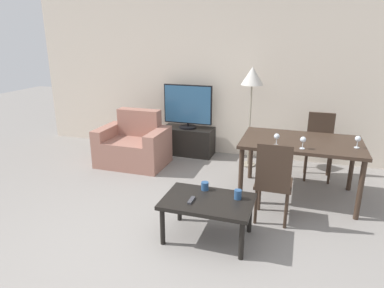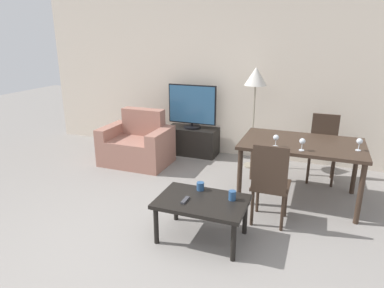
# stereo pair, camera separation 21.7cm
# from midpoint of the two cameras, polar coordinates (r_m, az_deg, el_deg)

# --- Properties ---
(ground_plane) EXTENTS (18.00, 18.00, 0.00)m
(ground_plane) POSITION_cam_midpoint_polar(r_m,az_deg,el_deg) (3.47, -8.05, -18.12)
(ground_plane) COLOR gray
(wall_back) EXTENTS (7.00, 0.06, 2.70)m
(wall_back) POSITION_cam_midpoint_polar(r_m,az_deg,el_deg) (5.90, 6.92, 11.08)
(wall_back) COLOR beige
(wall_back) RESTS_ON ground_plane
(armchair) EXTENTS (1.07, 0.75, 0.86)m
(armchair) POSITION_cam_midpoint_polar(r_m,az_deg,el_deg) (5.63, -7.99, -0.19)
(armchair) COLOR #9E6B5B
(armchair) RESTS_ON ground_plane
(tv_stand) EXTENTS (0.89, 0.42, 0.48)m
(tv_stand) POSITION_cam_midpoint_polar(r_m,az_deg,el_deg) (6.01, 1.06, 0.51)
(tv_stand) COLOR black
(tv_stand) RESTS_ON ground_plane
(tv) EXTENTS (0.85, 0.30, 0.75)m
(tv) POSITION_cam_midpoint_polar(r_m,az_deg,el_deg) (5.86, 1.09, 6.24)
(tv) COLOR black
(tv) RESTS_ON tv_stand
(coffee_table) EXTENTS (0.91, 0.61, 0.44)m
(coffee_table) POSITION_cam_midpoint_polar(r_m,az_deg,el_deg) (3.52, 3.45, -10.08)
(coffee_table) COLOR black
(coffee_table) RESTS_ON ground_plane
(dining_table) EXTENTS (1.47, 0.93, 0.76)m
(dining_table) POSITION_cam_midpoint_polar(r_m,az_deg,el_deg) (4.48, 19.14, -0.72)
(dining_table) COLOR #38281E
(dining_table) RESTS_ON ground_plane
(dining_chair_near) EXTENTS (0.40, 0.40, 0.95)m
(dining_chair_near) POSITION_cam_midpoint_polar(r_m,az_deg,el_deg) (3.82, 14.51, -6.01)
(dining_chair_near) COLOR #38281E
(dining_chair_near) RESTS_ON ground_plane
(dining_chair_far) EXTENTS (0.40, 0.40, 0.95)m
(dining_chair_far) POSITION_cam_midpoint_polar(r_m,az_deg,el_deg) (5.27, 22.13, -0.12)
(dining_chair_far) COLOR #38281E
(dining_chair_far) RESTS_ON ground_plane
(floor_lamp) EXTENTS (0.34, 0.34, 1.57)m
(floor_lamp) POSITION_cam_midpoint_polar(r_m,az_deg,el_deg) (5.30, 11.73, 10.19)
(floor_lamp) COLOR gray
(floor_lamp) RESTS_ON ground_plane
(remote_primary) EXTENTS (0.04, 0.15, 0.02)m
(remote_primary) POSITION_cam_midpoint_polar(r_m,az_deg,el_deg) (3.46, 0.68, -9.36)
(remote_primary) COLOR #38383D
(remote_primary) RESTS_ON coffee_table
(cup_white_near) EXTENTS (0.08, 0.08, 0.10)m
(cup_white_near) POSITION_cam_midpoint_polar(r_m,az_deg,el_deg) (3.50, 8.52, -8.49)
(cup_white_near) COLOR navy
(cup_white_near) RESTS_ON coffee_table
(cup_colored_far) EXTENTS (0.08, 0.08, 0.09)m
(cup_colored_far) POSITION_cam_midpoint_polar(r_m,az_deg,el_deg) (3.68, 3.11, -7.06)
(cup_colored_far) COLOR navy
(cup_colored_far) RESTS_ON coffee_table
(wine_glass_left) EXTENTS (0.07, 0.07, 0.15)m
(wine_glass_left) POSITION_cam_midpoint_polar(r_m,az_deg,el_deg) (4.16, 15.28, 0.90)
(wine_glass_left) COLOR silver
(wine_glass_left) RESTS_ON dining_table
(wine_glass_center) EXTENTS (0.07, 0.07, 0.15)m
(wine_glass_center) POSITION_cam_midpoint_polar(r_m,az_deg,el_deg) (4.37, 27.42, 0.28)
(wine_glass_center) COLOR silver
(wine_glass_center) RESTS_ON dining_table
(wine_glass_right) EXTENTS (0.07, 0.07, 0.15)m
(wine_glass_right) POSITION_cam_midpoint_polar(r_m,az_deg,el_deg) (4.11, 19.37, 0.30)
(wine_glass_right) COLOR silver
(wine_glass_right) RESTS_ON dining_table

